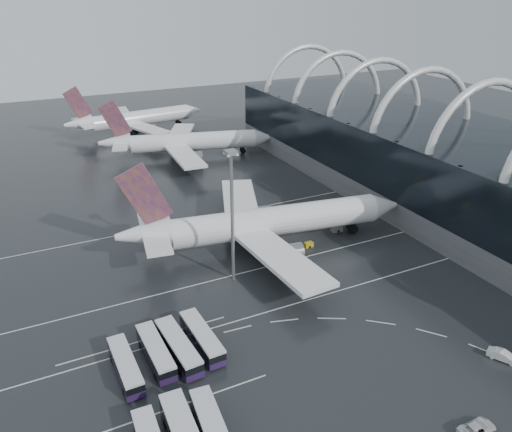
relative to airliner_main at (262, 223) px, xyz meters
name	(u,v)px	position (x,y,z in m)	size (l,w,h in m)	color
ground	(274,303)	(-7.99, -20.70, -5.51)	(420.00, 420.00, 0.00)	black
terminal	(450,166)	(53.57, -0.86, 5.37)	(42.00, 160.00, 34.90)	#5C5E61
lane_marking_near	(279,308)	(-7.99, -22.70, -5.50)	(120.00, 0.25, 0.01)	beige
lane_marking_mid	(246,272)	(-7.99, -8.70, -5.50)	(120.00, 0.25, 0.01)	beige
lane_marking_far	(199,219)	(-7.99, 19.30, -5.50)	(120.00, 0.25, 0.01)	beige
bus_bay_line_south	(176,407)	(-31.99, -36.70, -5.50)	(28.00, 0.25, 0.01)	beige
bus_bay_line_north	(145,340)	(-31.99, -20.70, -5.50)	(28.00, 0.25, 0.01)	beige
airliner_main	(262,223)	(0.00, 0.00, 0.00)	(64.88, 56.31, 21.99)	white
airliner_gate_b	(185,142)	(5.39, 68.19, -0.46)	(57.34, 50.82, 20.15)	white
airliner_gate_c	(134,119)	(-2.06, 107.59, -0.54)	(55.83, 51.15, 19.88)	white
bus_row_near_a	(125,366)	(-36.60, -27.34, -3.86)	(3.08, 12.19, 2.99)	#22123B
bus_row_near_b	(156,352)	(-31.71, -26.31, -3.83)	(3.22, 12.44, 3.05)	#22123B
bus_row_near_c	(178,347)	(-28.25, -26.92, -3.73)	(3.83, 13.27, 3.23)	#22123B
bus_row_near_d	(202,337)	(-24.12, -26.28, -3.79)	(3.39, 12.75, 3.11)	#22123B
bus_row_far_c	(213,430)	(-29.36, -44.10, -3.79)	(3.99, 12.89, 3.12)	#22123B
van_curve_a	(477,428)	(1.81, -58.16, -4.76)	(2.48, 5.39, 1.50)	silver
van_curve_c	(504,356)	(16.65, -49.97, -4.72)	(1.66, 4.76, 1.57)	silver
floodlight_mast	(232,202)	(-11.40, -9.95, 11.17)	(2.03, 2.03, 26.50)	gray
gse_cart_belly_a	(309,245)	(9.02, -5.04, -4.97)	(1.96, 1.16, 1.07)	gold
gse_cart_belly_b	(289,215)	(12.79, 10.37, -4.85)	(2.41, 1.43, 1.32)	slate
gse_cart_belly_c	(278,257)	(0.23, -7.05, -4.84)	(2.46, 1.45, 1.34)	gold
gse_cart_belly_d	(337,229)	(19.07, -1.40, -4.82)	(2.52, 1.49, 1.38)	slate
gse_cart_belly_e	(256,212)	(5.99, 15.54, -4.85)	(2.41, 1.42, 1.31)	gold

